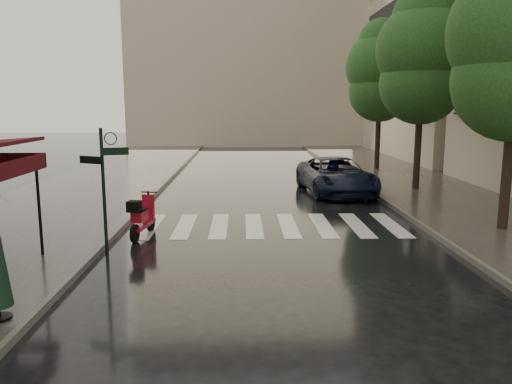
{
  "coord_description": "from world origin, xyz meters",
  "views": [
    {
      "loc": [
        2.1,
        -8.79,
        3.61
      ],
      "look_at": [
        2.46,
        3.94,
        1.4
      ],
      "focal_mm": 35.0,
      "sensor_mm": 36.0,
      "label": 1
    }
  ],
  "objects": [
    {
      "name": "tree_mid",
      "position": [
        9.5,
        12.0,
        5.59
      ],
      "size": [
        3.8,
        3.8,
        8.34
      ],
      "color": "black",
      "rests_on": "sidewalk_far"
    },
    {
      "name": "tree_far",
      "position": [
        9.7,
        19.0,
        5.46
      ],
      "size": [
        3.8,
        3.8,
        8.16
      ],
      "color": "black",
      "rests_on": "sidewalk_far"
    },
    {
      "name": "crosswalk",
      "position": [
        2.98,
        6.0,
        0.01
      ],
      "size": [
        7.85,
        3.2,
        0.01
      ],
      "color": "silver",
      "rests_on": "ground"
    },
    {
      "name": "parked_car",
      "position": [
        5.99,
        11.62,
        0.75
      ],
      "size": [
        2.93,
        5.56,
        1.49
      ],
      "primitive_type": "imported",
      "rotation": [
        0.0,
        0.0,
        0.09
      ],
      "color": "black",
      "rests_on": "ground"
    },
    {
      "name": "backdrop_building",
      "position": [
        3.0,
        38.0,
        10.0
      ],
      "size": [
        22.0,
        6.0,
        20.0
      ],
      "primitive_type": "cube",
      "color": "#B9A88E",
      "rests_on": "ground"
    },
    {
      "name": "signpost",
      "position": [
        -1.19,
        3.0,
        1.83
      ],
      "size": [
        1.17,
        0.29,
        3.1
      ],
      "color": "black",
      "rests_on": "ground"
    },
    {
      "name": "curb_near",
      "position": [
        -1.45,
        12.0,
        0.07
      ],
      "size": [
        0.12,
        60.0,
        0.16
      ],
      "primitive_type": "cube",
      "color": "#595651",
      "rests_on": "ground"
    },
    {
      "name": "sidewalk_far",
      "position": [
        10.25,
        12.0,
        0.06
      ],
      "size": [
        5.5,
        60.0,
        0.12
      ],
      "primitive_type": "cube",
      "color": "#38332D",
      "rests_on": "ground"
    },
    {
      "name": "sidewalk_near",
      "position": [
        -4.5,
        12.0,
        0.06
      ],
      "size": [
        6.0,
        60.0,
        0.12
      ],
      "primitive_type": "cube",
      "color": "#38332D",
      "rests_on": "ground"
    },
    {
      "name": "scooter",
      "position": [
        -0.68,
        4.76,
        0.55
      ],
      "size": [
        0.61,
        1.78,
        1.18
      ],
      "rotation": [
        0.0,
        0.0,
        -0.15
      ],
      "color": "black",
      "rests_on": "ground"
    },
    {
      "name": "curb_far",
      "position": [
        7.45,
        12.0,
        0.07
      ],
      "size": [
        0.12,
        60.0,
        0.16
      ],
      "primitive_type": "cube",
      "color": "#595651",
      "rests_on": "ground"
    },
    {
      "name": "haussmann_far",
      "position": [
        16.5,
        26.0,
        9.25
      ],
      "size": [
        8.0,
        16.0,
        18.5
      ],
      "primitive_type": "cube",
      "color": "#B9A88E",
      "rests_on": "ground"
    },
    {
      "name": "ground",
      "position": [
        0.0,
        0.0,
        0.0
      ],
      "size": [
        120.0,
        120.0,
        0.0
      ],
      "primitive_type": "plane",
      "color": "black",
      "rests_on": "ground"
    }
  ]
}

